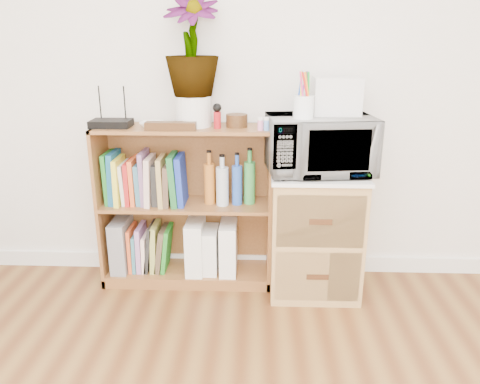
{
  "coord_description": "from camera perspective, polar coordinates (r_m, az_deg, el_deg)",
  "views": [
    {
      "loc": [
        0.07,
        -0.47,
        1.43
      ],
      "look_at": [
        -0.03,
        1.95,
        0.62
      ],
      "focal_mm": 35.0,
      "sensor_mm": 36.0,
      "label": 1
    }
  ],
  "objects": [
    {
      "name": "skirting_board",
      "position": [
        3.04,
        0.73,
        -8.5
      ],
      "size": [
        4.0,
        0.02,
        0.1
      ],
      "primitive_type": "cube",
      "color": "white",
      "rests_on": "ground"
    },
    {
      "name": "bookshelf",
      "position": [
        2.78,
        -6.55,
        -1.78
      ],
      "size": [
        1.0,
        0.3,
        0.95
      ],
      "primitive_type": "cube",
      "color": "brown",
      "rests_on": "ground"
    },
    {
      "name": "wicker_unit",
      "position": [
        2.74,
        9.05,
        -4.98
      ],
      "size": [
        0.5,
        0.45,
        0.7
      ],
      "primitive_type": "cube",
      "color": "#9E7542",
      "rests_on": "ground"
    },
    {
      "name": "microwave",
      "position": [
        2.57,
        9.66,
        5.72
      ],
      "size": [
        0.6,
        0.44,
        0.31
      ],
      "primitive_type": "imported",
      "rotation": [
        0.0,
        0.0,
        0.12
      ],
      "color": "silver",
      "rests_on": "wicker_unit"
    },
    {
      "name": "pen_cup",
      "position": [
        2.45,
        7.75,
        10.23
      ],
      "size": [
        0.11,
        0.11,
        0.12
      ],
      "primitive_type": "cylinder",
      "color": "white",
      "rests_on": "microwave"
    },
    {
      "name": "small_appliance",
      "position": [
        2.62,
        11.65,
        11.42
      ],
      "size": [
        0.25,
        0.21,
        0.2
      ],
      "primitive_type": "cube",
      "color": "silver",
      "rests_on": "microwave"
    },
    {
      "name": "router",
      "position": [
        2.72,
        -15.43,
        8.07
      ],
      "size": [
        0.22,
        0.15,
        0.04
      ],
      "primitive_type": "cube",
      "color": "black",
      "rests_on": "bookshelf"
    },
    {
      "name": "white_bowl",
      "position": [
        2.65,
        -10.71,
        8.07
      ],
      "size": [
        0.13,
        0.13,
        0.03
      ],
      "primitive_type": "imported",
      "color": "white",
      "rests_on": "bookshelf"
    },
    {
      "name": "plant_pot",
      "position": [
        2.65,
        -5.7,
        9.78
      ],
      "size": [
        0.2,
        0.2,
        0.17
      ],
      "primitive_type": "cylinder",
      "color": "white",
      "rests_on": "bookshelf"
    },
    {
      "name": "potted_plant",
      "position": [
        2.62,
        -5.95,
        17.3
      ],
      "size": [
        0.29,
        0.29,
        0.53
      ],
      "primitive_type": "imported",
      "color": "#2D7134",
      "rests_on": "plant_pot"
    },
    {
      "name": "trinket_box",
      "position": [
        2.56,
        -8.44,
        7.96
      ],
      "size": [
        0.27,
        0.07,
        0.04
      ],
      "primitive_type": "cube",
      "color": "#34200E",
      "rests_on": "bookshelf"
    },
    {
      "name": "kokeshi_doll",
      "position": [
        2.58,
        -2.79,
        8.74
      ],
      "size": [
        0.04,
        0.04,
        0.09
      ],
      "primitive_type": "cylinder",
      "color": "#A11319",
      "rests_on": "bookshelf"
    },
    {
      "name": "wooden_bowl",
      "position": [
        2.62,
        -0.4,
        8.7
      ],
      "size": [
        0.12,
        0.12,
        0.07
      ],
      "primitive_type": "cylinder",
      "color": "#37200F",
      "rests_on": "bookshelf"
    },
    {
      "name": "paint_jars",
      "position": [
        2.53,
        3.25,
        8.05
      ],
      "size": [
        0.1,
        0.04,
        0.05
      ],
      "primitive_type": "cube",
      "color": "pink",
      "rests_on": "bookshelf"
    },
    {
      "name": "file_box",
      "position": [
        2.96,
        -14.2,
        -6.14
      ],
      "size": [
        0.09,
        0.25,
        0.32
      ],
      "primitive_type": "cube",
      "color": "gray",
      "rests_on": "bookshelf"
    },
    {
      "name": "magazine_holder_left",
      "position": [
        2.85,
        -5.43,
        -6.49
      ],
      "size": [
        0.1,
        0.26,
        0.32
      ],
      "primitive_type": "cube",
      "color": "white",
      "rests_on": "bookshelf"
    },
    {
      "name": "magazine_holder_mid",
      "position": [
        2.85,
        -3.57,
        -7.01
      ],
      "size": [
        0.08,
        0.21,
        0.27
      ],
      "primitive_type": "cube",
      "color": "white",
      "rests_on": "bookshelf"
    },
    {
      "name": "magazine_holder_right",
      "position": [
        2.84,
        -1.42,
        -6.68
      ],
      "size": [
        0.1,
        0.25,
        0.31
      ],
      "primitive_type": "cube",
      "color": "white",
      "rests_on": "bookshelf"
    },
    {
      "name": "cookbooks",
      "position": [
        2.77,
        -11.42,
        1.44
      ],
      "size": [
        0.46,
        0.2,
        0.31
      ],
      "color": "#22832A",
      "rests_on": "bookshelf"
    },
    {
      "name": "liquor_bottles",
      "position": [
        2.69,
        -1.29,
        1.64
      ],
      "size": [
        0.3,
        0.07,
        0.32
      ],
      "color": "#B46521",
      "rests_on": "bookshelf"
    },
    {
      "name": "lower_books",
      "position": [
        2.92,
        -10.86,
        -6.69
      ],
      "size": [
        0.25,
        0.19,
        0.29
      ],
      "color": "#E35628",
      "rests_on": "bookshelf"
    }
  ]
}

